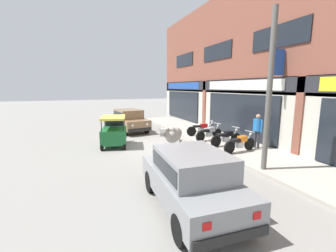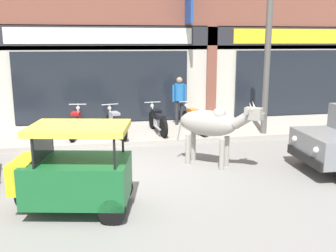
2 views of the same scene
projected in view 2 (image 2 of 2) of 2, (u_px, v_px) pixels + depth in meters
The scene contains 11 objects.
ground_plane at pixel (114, 173), 8.76m from camera, with size 90.00×90.00×0.00m, color gray.
sidewalk at pixel (106, 133), 12.25m from camera, with size 19.00×2.91×0.12m, color #A8A093.
shop_building at pixel (100, 4), 13.03m from camera, with size 23.00×1.40×8.64m.
cow at pixel (212, 124), 9.07m from camera, with size 1.75×1.60×1.61m.
auto_rickshaw at pixel (74, 174), 6.70m from camera, with size 2.12×1.51×1.52m.
motorcycle_0 at pixel (75, 123), 11.57m from camera, with size 0.55×1.81×0.88m.
motorcycle_1 at pixel (116, 123), 11.60m from camera, with size 0.65×1.79×0.88m.
motorcycle_2 at pixel (158, 120), 12.01m from camera, with size 0.52×1.81×0.88m.
motorcycle_3 at pixel (194, 120), 12.14m from camera, with size 0.55×1.80×0.88m.
pedestrian at pixel (179, 96), 13.06m from camera, with size 0.49×0.32×1.60m.
utility_pole at pixel (268, 44), 11.47m from camera, with size 0.18×0.18×5.34m, color #595651.
Camera 2 is at (-0.46, -8.41, 2.89)m, focal length 42.00 mm.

